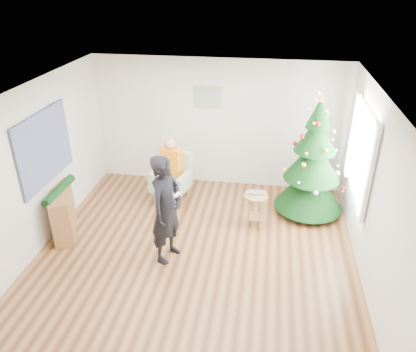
% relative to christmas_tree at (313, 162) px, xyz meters
% --- Properties ---
extents(floor, '(5.00, 5.00, 0.00)m').
position_rel_christmas_tree_xyz_m(floor, '(-1.82, -1.59, -1.02)').
color(floor, brown).
rests_on(floor, ground).
extents(ceiling, '(5.00, 5.00, 0.00)m').
position_rel_christmas_tree_xyz_m(ceiling, '(-1.82, -1.59, 1.58)').
color(ceiling, white).
rests_on(ceiling, wall_back).
extents(wall_back, '(5.00, 0.00, 5.00)m').
position_rel_christmas_tree_xyz_m(wall_back, '(-1.82, 0.91, 0.28)').
color(wall_back, silver).
rests_on(wall_back, floor).
extents(wall_front, '(5.00, 0.00, 5.00)m').
position_rel_christmas_tree_xyz_m(wall_front, '(-1.82, -4.09, 0.28)').
color(wall_front, silver).
rests_on(wall_front, floor).
extents(wall_left, '(0.00, 5.00, 5.00)m').
position_rel_christmas_tree_xyz_m(wall_left, '(-4.32, -1.59, 0.28)').
color(wall_left, silver).
rests_on(wall_left, floor).
extents(wall_right, '(0.00, 5.00, 5.00)m').
position_rel_christmas_tree_xyz_m(wall_right, '(0.68, -1.59, 0.28)').
color(wall_right, silver).
rests_on(wall_right, floor).
extents(window_panel, '(0.04, 1.30, 1.40)m').
position_rel_christmas_tree_xyz_m(window_panel, '(0.65, -0.59, 0.48)').
color(window_panel, white).
rests_on(window_panel, wall_right).
extents(curtains, '(0.05, 1.75, 1.50)m').
position_rel_christmas_tree_xyz_m(curtains, '(0.62, -0.59, 0.48)').
color(curtains, white).
rests_on(curtains, wall_right).
extents(christmas_tree, '(1.25, 1.25, 2.26)m').
position_rel_christmas_tree_xyz_m(christmas_tree, '(0.00, 0.00, 0.00)').
color(christmas_tree, '#3F2816').
rests_on(christmas_tree, floor).
extents(stool, '(0.42, 0.42, 0.63)m').
position_rel_christmas_tree_xyz_m(stool, '(-0.95, -0.64, -0.70)').
color(stool, brown).
rests_on(stool, floor).
extents(laptop, '(0.36, 0.25, 0.03)m').
position_rel_christmas_tree_xyz_m(laptop, '(-0.95, -0.64, -0.38)').
color(laptop, silver).
rests_on(laptop, stool).
extents(armchair, '(0.81, 0.78, 0.97)m').
position_rel_christmas_tree_xyz_m(armchair, '(-2.59, 0.02, -0.67)').
color(armchair, '#9CAC8A').
rests_on(armchair, floor).
extents(seated_person, '(0.46, 0.61, 1.27)m').
position_rel_christmas_tree_xyz_m(seated_person, '(-2.61, -0.03, -0.37)').
color(seated_person, navy).
rests_on(seated_person, armchair).
extents(standing_man, '(0.60, 0.74, 1.74)m').
position_rel_christmas_tree_xyz_m(standing_man, '(-2.24, -1.72, -0.15)').
color(standing_man, black).
rests_on(standing_man, floor).
extents(game_controller, '(0.08, 0.13, 0.04)m').
position_rel_christmas_tree_xyz_m(game_controller, '(-2.05, -1.75, 0.14)').
color(game_controller, white).
rests_on(game_controller, standing_man).
extents(console, '(0.68, 1.04, 0.80)m').
position_rel_christmas_tree_xyz_m(console, '(-4.15, -1.34, -0.62)').
color(console, brown).
rests_on(console, floor).
extents(garland, '(0.14, 0.90, 0.14)m').
position_rel_christmas_tree_xyz_m(garland, '(-4.15, -1.34, -0.20)').
color(garland, black).
rests_on(garland, console).
extents(tapestry, '(0.03, 1.50, 1.15)m').
position_rel_christmas_tree_xyz_m(tapestry, '(-4.28, -1.29, 0.53)').
color(tapestry, black).
rests_on(tapestry, wall_left).
extents(framed_picture, '(0.52, 0.05, 0.42)m').
position_rel_christmas_tree_xyz_m(framed_picture, '(-2.02, 0.88, 0.83)').
color(framed_picture, tan).
rests_on(framed_picture, wall_back).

